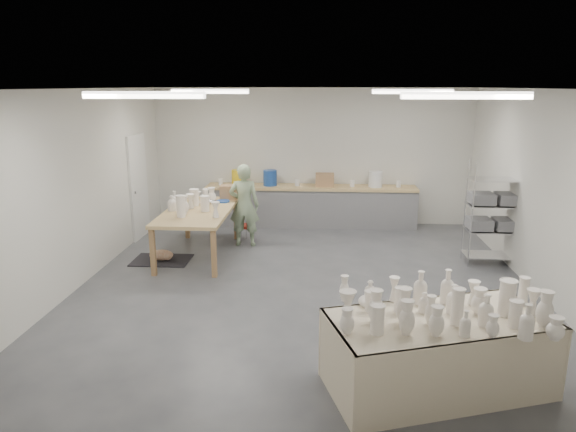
# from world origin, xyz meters

# --- Properties ---
(room) EXTENTS (8.00, 8.02, 3.00)m
(room) POSITION_xyz_m (-0.11, 0.08, 2.06)
(room) COLOR #424449
(room) RESTS_ON ground
(back_counter) EXTENTS (4.60, 0.60, 1.24)m
(back_counter) POSITION_xyz_m (-0.01, 3.68, 0.49)
(back_counter) COLOR tan
(back_counter) RESTS_ON ground
(wire_shelf) EXTENTS (0.88, 0.48, 1.80)m
(wire_shelf) POSITION_xyz_m (3.20, 1.40, 0.92)
(wire_shelf) COLOR silver
(wire_shelf) RESTS_ON ground
(drying_table) EXTENTS (2.44, 1.72, 1.16)m
(drying_table) POSITION_xyz_m (1.46, -2.56, 0.44)
(drying_table) COLOR olive
(drying_table) RESTS_ON ground
(work_table) EXTENTS (1.15, 2.30, 1.24)m
(work_table) POSITION_xyz_m (-1.97, 1.58, 0.87)
(work_table) COLOR tan
(work_table) RESTS_ON ground
(rug) EXTENTS (1.00, 0.70, 0.02)m
(rug) POSITION_xyz_m (-2.60, 1.13, 0.01)
(rug) COLOR black
(rug) RESTS_ON ground
(cat) EXTENTS (0.47, 0.36, 0.18)m
(cat) POSITION_xyz_m (-2.58, 1.12, 0.11)
(cat) COLOR white
(cat) RESTS_ON rug
(potter) EXTENTS (0.59, 0.39, 1.60)m
(potter) POSITION_xyz_m (-1.25, 2.16, 0.80)
(potter) COLOR #91A882
(potter) RESTS_ON ground
(red_stool) EXTENTS (0.44, 0.44, 0.33)m
(red_stool) POSITION_xyz_m (-1.25, 2.43, 0.30)
(red_stool) COLOR #A72417
(red_stool) RESTS_ON ground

